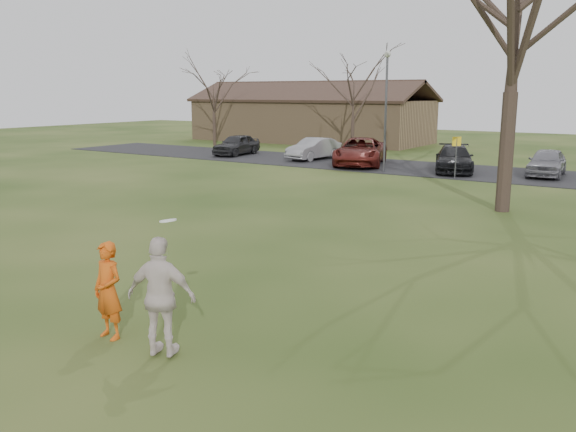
% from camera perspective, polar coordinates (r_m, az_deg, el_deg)
% --- Properties ---
extents(ground, '(120.00, 120.00, 0.00)m').
position_cam_1_polar(ground, '(10.77, -11.98, -11.50)').
color(ground, '#1E380F').
rests_on(ground, ground).
extents(parking_strip, '(62.00, 6.50, 0.04)m').
position_cam_1_polar(parking_strip, '(32.95, 20.47, 3.68)').
color(parking_strip, black).
rests_on(parking_strip, ground).
extents(player_defender, '(0.65, 0.44, 1.71)m').
position_cam_1_polar(player_defender, '(10.82, -16.72, -6.80)').
color(player_defender, '#CB4F10').
rests_on(player_defender, ground).
extents(car_0, '(2.02, 4.21, 1.39)m').
position_cam_1_polar(car_0, '(40.70, -4.91, 6.78)').
color(car_0, '#27282A').
rests_on(car_0, parking_strip).
extents(car_1, '(1.94, 4.23, 1.34)m').
position_cam_1_polar(car_1, '(37.82, 2.47, 6.41)').
color(car_1, gray).
rests_on(car_1, parking_strip).
extents(car_2, '(4.26, 6.16, 1.56)m').
position_cam_1_polar(car_2, '(35.09, 6.89, 6.10)').
color(car_2, '#5E1B16').
rests_on(car_2, parking_strip).
extents(car_3, '(3.34, 5.04, 1.36)m').
position_cam_1_polar(car_3, '(33.15, 15.50, 5.26)').
color(car_3, black).
rests_on(car_3, parking_strip).
extents(car_4, '(1.90, 4.16, 1.38)m').
position_cam_1_polar(car_4, '(32.95, 23.38, 4.71)').
color(car_4, slate).
rests_on(car_4, parking_strip).
extents(catching_play, '(1.23, 0.83, 2.21)m').
position_cam_1_polar(catching_play, '(9.76, -11.93, -7.50)').
color(catching_play, beige).
rests_on(catching_play, ground).
extents(building, '(20.60, 8.50, 5.14)m').
position_cam_1_polar(building, '(52.51, 2.09, 9.23)').
color(building, '#8C6D4C').
rests_on(building, ground).
extents(lamp_post, '(0.34, 0.34, 6.27)m').
position_cam_1_polar(lamp_post, '(32.20, 9.31, 11.15)').
color(lamp_post, '#47474C').
rests_on(lamp_post, ground).
extents(sign_yellow, '(0.35, 0.35, 2.08)m').
position_cam_1_polar(sign_yellow, '(30.43, 15.70, 6.09)').
color(sign_yellow, '#47474C').
rests_on(sign_yellow, ground).
extents(big_tree, '(9.00, 9.00, 14.00)m').
position_cam_1_polar(big_tree, '(22.66, 20.94, 18.08)').
color(big_tree, '#352821').
rests_on(big_tree, ground).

